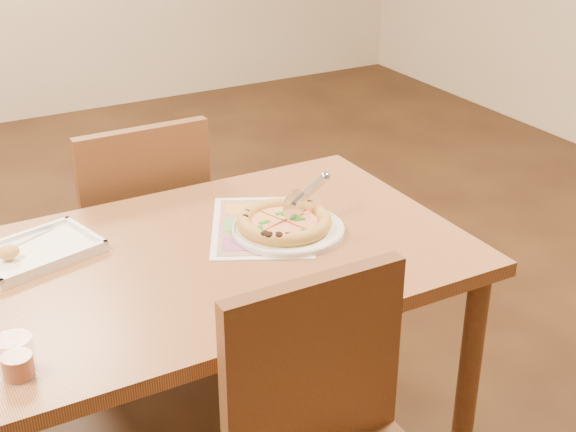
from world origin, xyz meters
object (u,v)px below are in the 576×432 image
chair_far (139,217)px  menu (262,226)px  plate (288,230)px  glass_tumbler (17,360)px  dining_table (214,280)px  pizza_cutter (305,196)px  pizza (284,222)px  appetizer_tray (35,253)px

chair_far → menu: size_ratio=1.24×
plate → glass_tumbler: 0.83m
dining_table → pizza_cutter: (0.28, 0.02, 0.18)m
pizza → appetizer_tray: appetizer_tray is taller
menu → appetizer_tray: bearing=167.5°
pizza → appetizer_tray: 0.65m
plate → chair_far: bearing=110.4°
dining_table → glass_tumbler: glass_tumbler is taller
dining_table → appetizer_tray: size_ratio=3.83×
chair_far → menu: (0.18, -0.53, 0.16)m
glass_tumbler → appetizer_tray: bearing=73.3°
plate → appetizer_tray: 0.66m
dining_table → plate: bearing=0.6°
chair_far → menu: 0.58m
appetizer_tray → chair_far: bearing=44.7°
appetizer_tray → plate: bearing=-17.1°
pizza → pizza_cutter: size_ratio=1.59×
pizza → pizza_cutter: 0.09m
chair_far → plate: bearing=110.4°
appetizer_tray → pizza_cutter: bearing=-14.4°
chair_far → pizza_cutter: bearing=116.0°
menu → plate: bearing=-54.3°
pizza_cutter → dining_table: bearing=168.1°
dining_table → pizza: (0.22, 0.01, 0.11)m
chair_far → appetizer_tray: size_ratio=1.38×
dining_table → pizza_cutter: 0.33m
pizza_cutter → appetizer_tray: size_ratio=0.48×
dining_table → chair_far: 0.61m
dining_table → chair_far: bearing=90.0°
chair_far → menu: bearing=108.3°
chair_far → appetizer_tray: bearing=44.7°
chair_far → pizza: chair_far is taller
dining_table → glass_tumbler: size_ratio=14.42×
chair_far → pizza: size_ratio=1.81×
glass_tumbler → pizza: bearing=21.4°
pizza → glass_tumbler: 0.83m
chair_far → glass_tumbler: size_ratio=5.21×
plate → appetizer_tray: size_ratio=0.90×
pizza_cutter → pizza: bearing=170.1°
dining_table → appetizer_tray: (-0.41, 0.20, 0.10)m
pizza → glass_tumbler: glass_tumbler is taller
plate → pizza_cutter: (0.06, 0.02, 0.08)m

